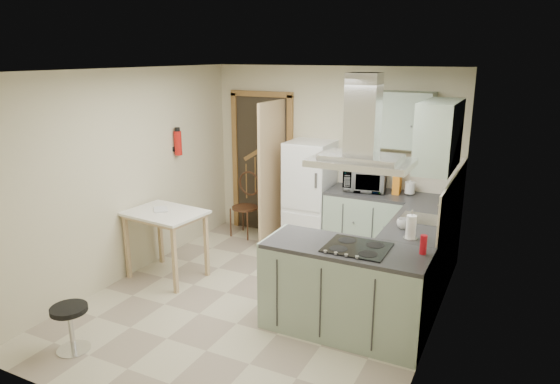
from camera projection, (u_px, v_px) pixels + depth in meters
The scene contains 28 objects.
floor at pixel (261, 301), 5.54m from camera, with size 4.20×4.20×0.00m, color #B5AB8D.
ceiling at pixel (259, 70), 4.87m from camera, with size 4.20×4.20×0.00m, color silver.
back_wall at pixel (332, 157), 7.02m from camera, with size 3.60×3.60×0.00m, color #C3B997.
left_wall at pixel (129, 175), 5.98m from camera, with size 4.20×4.20×0.00m, color #C3B997.
right_wall at pixel (438, 217), 4.43m from camera, with size 4.20×4.20×0.00m, color #C3B997.
doorway at pixel (262, 164), 7.52m from camera, with size 1.10×0.12×2.10m, color brown.
fridge at pixel (310, 195), 6.98m from camera, with size 0.60×0.60×1.50m, color white.
counter_back at pixel (368, 224), 6.69m from camera, with size 1.08×0.60×0.90m, color #9EB2A0.
counter_right at pixel (422, 252), 5.75m from camera, with size 0.60×1.95×0.90m, color #9EB2A0.
splashback at pixel (399, 171), 6.62m from camera, with size 1.68×0.02×0.50m, color beige.
wall_cabinet_back at pixel (399, 120), 6.30m from camera, with size 0.85×0.35×0.70m, color #9EB2A0.
wall_cabinet_right at pixel (439, 135), 5.08m from camera, with size 0.35×0.90×0.70m, color #9EB2A0.
peninsula at pixel (345, 290), 4.83m from camera, with size 1.55×0.65×0.90m, color #9EB2A0.
hob at pixel (357, 247), 4.66m from camera, with size 0.58×0.50×0.01m, color black.
extractor_hood at pixel (361, 162), 4.44m from camera, with size 0.90×0.55×0.10m, color silver.
sink at pixel (422, 219), 5.47m from camera, with size 0.45×0.40×0.01m, color silver.
fire_extinguisher at pixel (178, 143), 6.66m from camera, with size 0.10×0.10×0.32m, color #B2140F.
drop_leaf_table at pixel (167, 245), 6.05m from camera, with size 0.90×0.67×0.84m, color tan.
bentwood_chair at pixel (245, 208), 7.44m from camera, with size 0.39×0.39×0.87m, color #451A17.
stool at pixel (71, 328), 4.57m from camera, with size 0.33×0.33×0.44m, color black.
microwave at pixel (365, 180), 6.58m from camera, with size 0.54×0.36×0.30m, color black.
kettle at pixel (410, 188), 6.40m from camera, with size 0.13×0.13×0.19m, color silver.
cereal_box at pixel (397, 181), 6.46m from camera, with size 0.09×0.22×0.33m, color orange.
soap_bottle at pixel (448, 201), 5.85m from camera, with size 0.07×0.08×0.16m, color silver.
paper_towel at pixel (411, 227), 4.87m from camera, with size 0.10×0.10×0.25m, color white.
cup at pixel (403, 224), 5.17m from camera, with size 0.13×0.13×0.10m, color silver.
red_bottle at pixel (423, 245), 4.50m from camera, with size 0.06×0.06×0.18m, color red.
book at pixel (153, 207), 5.96m from camera, with size 0.16×0.22×0.10m, color #AA3842.
Camera 1 is at (2.41, -4.40, 2.66)m, focal length 32.00 mm.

